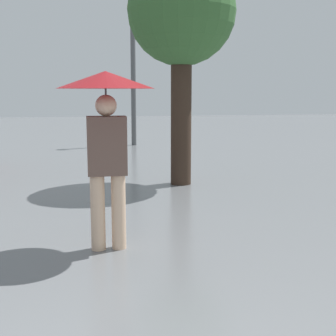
# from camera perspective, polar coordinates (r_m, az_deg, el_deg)

# --- Properties ---
(pedestrian) EXTENTS (0.98, 0.98, 1.83)m
(pedestrian) POSITION_cam_1_polar(r_m,az_deg,el_deg) (4.75, -7.60, 6.70)
(pedestrian) COLOR beige
(pedestrian) RESTS_ON ground_plane
(tree) EXTENTS (1.84, 1.84, 3.89)m
(tree) POSITION_cam_1_polar(r_m,az_deg,el_deg) (8.29, 1.63, 18.06)
(tree) COLOR #38281E
(tree) RESTS_ON ground_plane
(street_lamp) EXTENTS (0.33, 0.33, 4.23)m
(street_lamp) POSITION_cam_1_polar(r_m,az_deg,el_deg) (14.32, -4.30, 13.15)
(street_lamp) COLOR #515456
(street_lamp) RESTS_ON ground_plane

